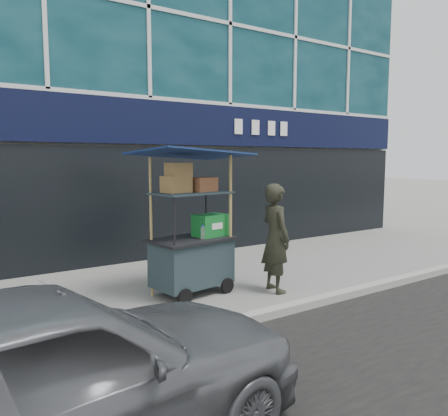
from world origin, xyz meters
TOP-DOWN VIEW (x-y plane):
  - ground at (0.00, 0.00)m, footprint 80.00×80.00m
  - curb at (0.00, -0.20)m, footprint 80.00×0.18m
  - building at (0.00, 6.95)m, footprint 16.00×6.20m
  - vendor_cart at (-0.46, 1.33)m, footprint 1.88×1.46m
  - vendor_man at (0.71, 0.69)m, footprint 0.50×0.69m
  - parked_car at (-3.35, -1.66)m, footprint 4.17×2.13m

SIDE VIEW (x-z plane):
  - ground at x=0.00m, z-range 0.00..0.00m
  - curb at x=0.00m, z-range 0.00..0.12m
  - parked_car at x=-3.35m, z-range 0.00..1.36m
  - vendor_cart at x=-0.46m, z-range -0.35..1.97m
  - vendor_man at x=0.71m, z-range 0.00..1.76m
  - building at x=0.00m, z-range 0.02..12.02m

